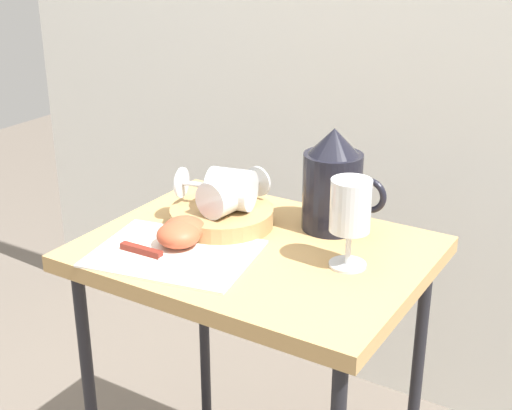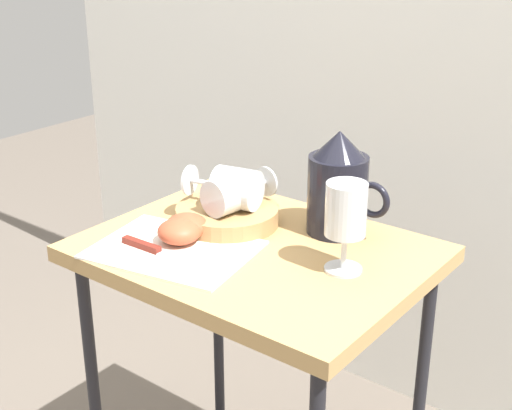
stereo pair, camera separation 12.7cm
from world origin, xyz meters
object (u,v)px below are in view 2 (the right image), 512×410
(wine_glass_upright, at_px, (346,215))
(apple_half_right, at_px, (179,231))
(apple_half_left, at_px, (187,226))
(wine_glass_tipped_far, at_px, (235,188))
(table, at_px, (256,280))
(wine_glass_tipped_near, at_px, (230,194))
(pitcher, at_px, (338,192))
(knife, at_px, (156,250))
(basket_tray, at_px, (227,216))

(wine_glass_upright, relative_size, apple_half_right, 1.97)
(wine_glass_upright, bearing_deg, apple_half_left, -167.17)
(wine_glass_tipped_far, distance_m, apple_half_left, 0.12)
(table, height_order, wine_glass_tipped_near, wine_glass_tipped_near)
(pitcher, height_order, wine_glass_tipped_far, pitcher)
(apple_half_left, relative_size, knife, 0.36)
(basket_tray, relative_size, knife, 0.90)
(apple_half_left, height_order, knife, apple_half_left)
(table, relative_size, wine_glass_tipped_far, 4.43)
(wine_glass_upright, distance_m, wine_glass_tipped_far, 0.27)
(apple_half_left, xyz_separation_m, apple_half_right, (0.01, -0.03, 0.00))
(basket_tray, distance_m, wine_glass_tipped_far, 0.06)
(table, distance_m, knife, 0.20)
(basket_tray, xyz_separation_m, pitcher, (0.18, 0.10, 0.06))
(knife, bearing_deg, table, 48.99)
(basket_tray, bearing_deg, knife, -94.10)
(apple_half_right, bearing_deg, wine_glass_tipped_near, 76.17)
(pitcher, distance_m, wine_glass_tipped_near, 0.20)
(table, relative_size, wine_glass_upright, 4.46)
(wine_glass_upright, height_order, apple_half_right, wine_glass_upright)
(pitcher, distance_m, apple_half_left, 0.29)
(apple_half_left, bearing_deg, table, 23.57)
(wine_glass_tipped_far, bearing_deg, basket_tray, -143.21)
(apple_half_right, bearing_deg, knife, -93.80)
(wine_glass_upright, xyz_separation_m, wine_glass_tipped_far, (-0.27, 0.04, -0.03))
(table, relative_size, apple_half_left, 8.79)
(wine_glass_upright, distance_m, wine_glass_tipped_near, 0.26)
(wine_glass_tipped_far, bearing_deg, knife, -97.43)
(wine_glass_tipped_near, height_order, apple_half_right, wine_glass_tipped_near)
(basket_tray, bearing_deg, pitcher, 28.05)
(knife, bearing_deg, apple_half_left, 91.56)
(basket_tray, distance_m, wine_glass_upright, 0.29)
(basket_tray, height_order, wine_glass_tipped_near, wine_glass_tipped_near)
(basket_tray, distance_m, pitcher, 0.22)
(pitcher, height_order, apple_half_right, pitcher)
(pitcher, distance_m, wine_glass_tipped_far, 0.19)
(basket_tray, relative_size, wine_glass_tipped_near, 1.32)
(wine_glass_tipped_far, relative_size, knife, 0.72)
(wine_glass_tipped_far, relative_size, apple_half_left, 1.99)
(wine_glass_tipped_near, bearing_deg, wine_glass_upright, -4.06)
(wine_glass_tipped_far, height_order, apple_half_right, wine_glass_tipped_far)
(table, xyz_separation_m, knife, (-0.12, -0.14, 0.08))
(pitcher, relative_size, wine_glass_tipped_near, 1.31)
(apple_half_left, bearing_deg, apple_half_right, -76.56)
(pitcher, relative_size, knife, 0.89)
(apple_half_right, bearing_deg, wine_glass_upright, 17.81)
(apple_half_left, bearing_deg, wine_glass_tipped_far, 75.83)
(basket_tray, relative_size, apple_half_left, 2.51)
(basket_tray, bearing_deg, wine_glass_tipped_far, 36.79)
(wine_glass_upright, distance_m, knife, 0.34)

